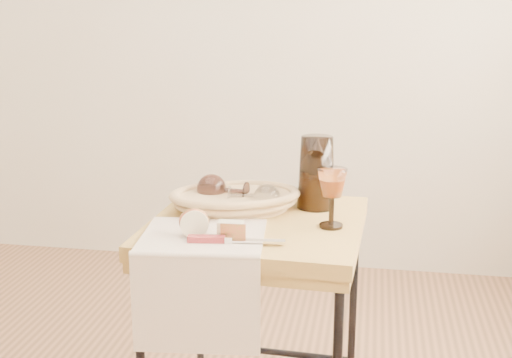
% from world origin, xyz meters
% --- Properties ---
extents(side_table, '(0.59, 0.59, 0.72)m').
position_xyz_m(side_table, '(0.57, 0.31, 0.36)').
color(side_table, brown).
rests_on(side_table, floor).
extents(tea_towel, '(0.34, 0.31, 0.01)m').
position_xyz_m(tea_towel, '(0.45, 0.14, 0.73)').
color(tea_towel, white).
rests_on(tea_towel, side_table).
extents(bread_basket, '(0.39, 0.33, 0.06)m').
position_xyz_m(bread_basket, '(0.49, 0.38, 0.75)').
color(bread_basket, '#9F7846').
rests_on(bread_basket, side_table).
extents(goblet_lying_a, '(0.15, 0.10, 0.09)m').
position_xyz_m(goblet_lying_a, '(0.46, 0.39, 0.78)').
color(goblet_lying_a, '#4E312B').
rests_on(goblet_lying_a, bread_basket).
extents(goblet_lying_b, '(0.13, 0.08, 0.07)m').
position_xyz_m(goblet_lying_b, '(0.54, 0.36, 0.77)').
color(goblet_lying_b, white).
rests_on(goblet_lying_b, bread_basket).
extents(pitcher, '(0.17, 0.24, 0.25)m').
position_xyz_m(pitcher, '(0.71, 0.45, 0.83)').
color(pitcher, black).
rests_on(pitcher, side_table).
extents(wine_goblet, '(0.08, 0.08, 0.16)m').
position_xyz_m(wine_goblet, '(0.77, 0.28, 0.80)').
color(wine_goblet, white).
rests_on(wine_goblet, side_table).
extents(apple_half, '(0.08, 0.06, 0.07)m').
position_xyz_m(apple_half, '(0.43, 0.14, 0.76)').
color(apple_half, '#B5232B').
rests_on(apple_half, tea_towel).
extents(apple_wedge, '(0.06, 0.04, 0.04)m').
position_xyz_m(apple_wedge, '(0.53, 0.13, 0.75)').
color(apple_wedge, beige).
rests_on(apple_wedge, tea_towel).
extents(table_knife, '(0.24, 0.05, 0.02)m').
position_xyz_m(table_knife, '(0.54, 0.10, 0.74)').
color(table_knife, silver).
rests_on(table_knife, tea_towel).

